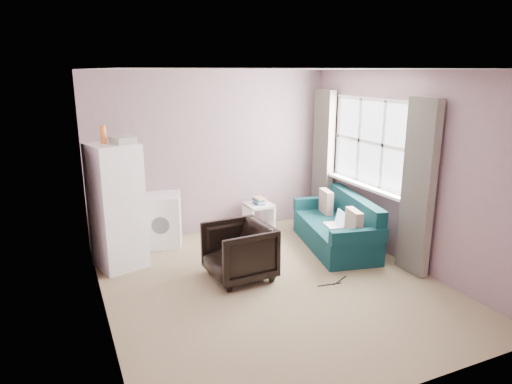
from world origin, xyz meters
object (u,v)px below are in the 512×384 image
at_px(armchair, 239,249).
at_px(washing_machine, 162,219).
at_px(fridge, 117,206).
at_px(sofa, 339,229).
at_px(side_table, 259,215).

relative_size(armchair, washing_machine, 1.00).
bearing_deg(fridge, washing_machine, 21.44).
distance_m(washing_machine, sofa, 2.57).
relative_size(fridge, side_table, 3.33).
distance_m(washing_machine, side_table, 1.54).
bearing_deg(armchair, fridge, -130.19).
relative_size(armchair, sofa, 0.42).
bearing_deg(washing_machine, armchair, -50.24).
xyz_separation_m(washing_machine, side_table, (1.53, -0.05, -0.13)).
distance_m(armchair, fridge, 1.67).
relative_size(washing_machine, side_table, 1.36).
distance_m(fridge, side_table, 2.33).
bearing_deg(armchair, sofa, 98.76).
relative_size(armchair, fridge, 0.41).
height_order(fridge, side_table, fridge).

